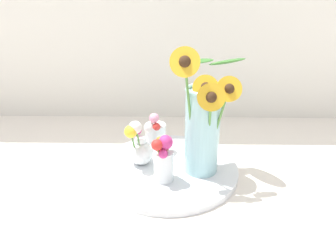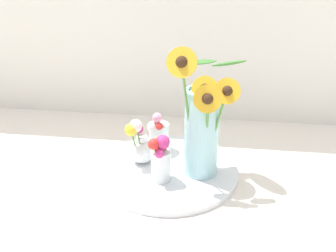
{
  "view_description": "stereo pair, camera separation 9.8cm",
  "coord_description": "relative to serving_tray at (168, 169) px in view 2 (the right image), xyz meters",
  "views": [
    {
      "loc": [
        0.03,
        -0.78,
        0.58
      ],
      "look_at": [
        0.01,
        0.11,
        0.16
      ],
      "focal_mm": 35.0,
      "sensor_mm": 36.0,
      "label": 1
    },
    {
      "loc": [
        0.13,
        -0.77,
        0.58
      ],
      "look_at": [
        0.01,
        0.11,
        0.16
      ],
      "focal_mm": 35.0,
      "sensor_mm": 36.0,
      "label": 2
    }
  ],
  "objects": [
    {
      "name": "vase_bulb_right",
      "position": [
        -0.09,
        0.01,
        0.07
      ],
      "size": [
        0.08,
        0.09,
        0.16
      ],
      "color": "white",
      "rests_on": "serving_tray"
    },
    {
      "name": "mason_jar_sunflowers",
      "position": [
        0.1,
        -0.02,
        0.17
      ],
      "size": [
        0.23,
        0.21,
        0.4
      ],
      "color": "#9ED1D6",
      "rests_on": "serving_tray"
    },
    {
      "name": "vase_small_center",
      "position": [
        -0.01,
        -0.07,
        0.08
      ],
      "size": [
        0.06,
        0.08,
        0.15
      ],
      "color": "white",
      "rests_on": "serving_tray"
    },
    {
      "name": "vase_small_back",
      "position": [
        -0.05,
        0.1,
        0.07
      ],
      "size": [
        0.07,
        0.07,
        0.14
      ],
      "color": "white",
      "rests_on": "serving_tray"
    },
    {
      "name": "ground_plane",
      "position": [
        -0.01,
        -0.11,
        -0.01
      ],
      "size": [
        6.0,
        6.0,
        0.0
      ],
      "primitive_type": "plane",
      "color": "silver"
    },
    {
      "name": "serving_tray",
      "position": [
        0.0,
        0.0,
        0.0
      ],
      "size": [
        0.44,
        0.44,
        0.02
      ],
      "color": "silver",
      "rests_on": "ground_plane"
    }
  ]
}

